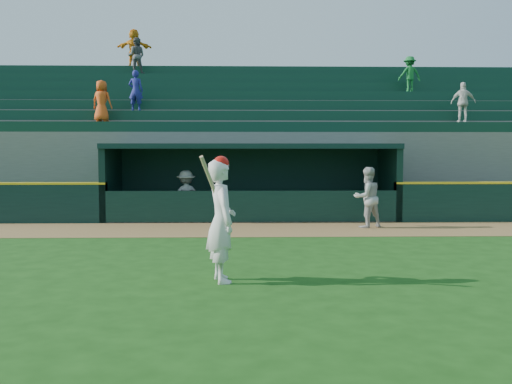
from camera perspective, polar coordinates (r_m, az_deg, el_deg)
ground at (r=11.36m, az=0.22°, el=-7.12°), size 120.00×120.00×0.00m
warning_track at (r=16.20m, az=-0.31°, el=-3.76°), size 40.00×3.00×0.01m
dugout_player_front at (r=16.83m, az=11.05°, el=-0.54°), size 1.04×0.93×1.76m
dugout_player_inside at (r=18.32m, az=-7.00°, el=-0.37°), size 1.16×0.85×1.61m
dugout at (r=19.17m, az=-0.51°, el=1.51°), size 9.40×2.80×2.46m
stands at (r=23.72m, az=-0.75°, el=4.49°), size 34.50×6.25×7.61m
batter_at_plate at (r=9.64m, az=-3.50°, el=-2.75°), size 0.68×0.87×2.15m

